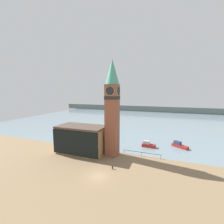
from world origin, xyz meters
name	(u,v)px	position (x,y,z in m)	size (l,w,h in m)	color
ground_plane	(98,176)	(0.00, 0.00, 0.00)	(160.00, 160.00, 0.00)	#846B4C
water	(146,119)	(0.00, 73.84, 0.00)	(160.00, 120.00, 0.00)	gray
far_shoreline	(152,109)	(0.00, 113.84, 2.50)	(180.00, 3.00, 5.00)	slate
pier_railing	(142,153)	(7.05, 13.59, 0.95)	(10.76, 0.08, 1.09)	#232328
clock_tower	(112,106)	(-0.99, 11.54, 14.12)	(3.82, 3.82, 26.54)	brown
pier_building	(81,139)	(-10.12, 9.96, 4.03)	(14.16, 7.39, 8.02)	#A88451
boat_near	(148,145)	(7.94, 21.29, 0.74)	(4.44, 2.04, 2.01)	maroon
boat_far	(179,145)	(17.44, 24.49, 0.69)	(5.10, 4.18, 1.90)	maroon
mooring_bollard_near	(112,167)	(1.85, 4.00, 0.48)	(0.36, 0.36, 0.88)	#2D2D33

